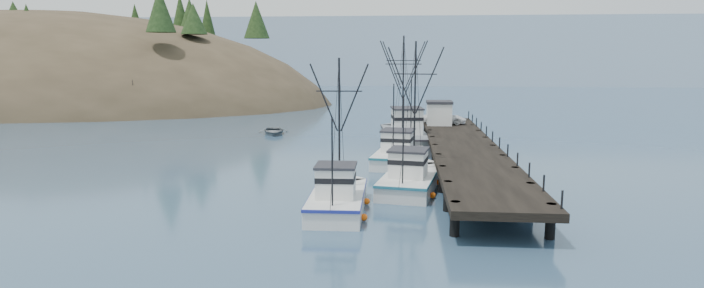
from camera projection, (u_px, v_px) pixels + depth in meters
The scene contains 13 objects.
ground at pixel (272, 211), 35.73m from camera, with size 400.00×400.00×0.00m, color navy.
pier at pixel (464, 148), 49.92m from camera, with size 6.00×44.00×2.00m.
headland at pixel (22, 123), 120.56m from camera, with size 134.80×78.00×51.00m.
distant_ridge at pixel (407, 83), 201.95m from camera, with size 360.00×40.00×26.00m, color #9EB2C6.
distant_ridge_far at pixel (283, 81), 221.24m from camera, with size 180.00×25.00×18.00m, color silver.
moored_sailboats at pixel (161, 112), 94.81m from camera, with size 24.21×18.28×6.35m.
trawler_near at pixel (411, 177), 41.81m from camera, with size 5.27×11.37×11.44m.
trawler_mid at pixel (338, 197), 35.95m from camera, with size 3.59×10.12×10.22m.
trawler_far at pixel (400, 153), 52.28m from camera, with size 5.37×12.15×12.23m.
work_vessel at pixel (404, 136), 60.48m from camera, with size 5.85×14.71×12.38m.
pier_shed at pixel (439, 113), 64.23m from camera, with size 3.00×3.20×2.80m.
pickup_truck at pixel (445, 118), 65.02m from camera, with size 2.33×5.05×1.40m, color white.
motorboat at pixel (274, 134), 70.82m from camera, with size 3.88×5.43×1.12m, color slate.
Camera 1 is at (8.40, -33.95, 9.98)m, focal length 28.00 mm.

